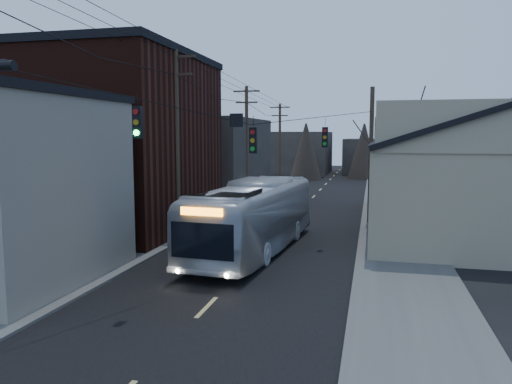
# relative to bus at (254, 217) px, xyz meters

# --- Properties ---
(road_surface) EXTENTS (9.00, 110.00, 0.02)m
(road_surface) POSITION_rel_bus_xyz_m (0.31, 14.05, -1.68)
(road_surface) COLOR black
(road_surface) RESTS_ON ground
(sidewalk_left) EXTENTS (4.00, 110.00, 0.12)m
(sidewalk_left) POSITION_rel_bus_xyz_m (-6.19, 14.05, -1.63)
(sidewalk_left) COLOR #474744
(sidewalk_left) RESTS_ON ground
(sidewalk_right) EXTENTS (4.00, 110.00, 0.12)m
(sidewalk_right) POSITION_rel_bus_xyz_m (6.81, 14.05, -1.63)
(sidewalk_right) COLOR #474744
(sidewalk_right) RESTS_ON ground
(building_brick) EXTENTS (10.00, 12.00, 10.00)m
(building_brick) POSITION_rel_bus_xyz_m (-9.69, 4.05, 3.31)
(building_brick) COLOR black
(building_brick) RESTS_ON ground
(building_left_far) EXTENTS (9.00, 14.00, 7.00)m
(building_left_far) POSITION_rel_bus_xyz_m (-9.19, 20.05, 1.81)
(building_left_far) COLOR #302A26
(building_left_far) RESTS_ON ground
(warehouse) EXTENTS (16.16, 20.60, 7.73)m
(warehouse) POSITION_rel_bus_xyz_m (13.31, 9.05, 1.01)
(warehouse) COLOR gray
(warehouse) RESTS_ON ground
(building_far_left) EXTENTS (10.00, 12.00, 6.00)m
(building_far_left) POSITION_rel_bus_xyz_m (-5.69, 49.05, 1.31)
(building_far_left) COLOR #302A26
(building_far_left) RESTS_ON ground
(building_far_right) EXTENTS (12.00, 14.00, 5.00)m
(building_far_right) POSITION_rel_bus_xyz_m (7.31, 54.05, 0.81)
(building_far_right) COLOR #302A26
(building_far_right) RESTS_ON ground
(bare_tree) EXTENTS (0.40, 0.40, 7.20)m
(bare_tree) POSITION_rel_bus_xyz_m (6.81, 4.05, 1.91)
(bare_tree) COLOR black
(bare_tree) RESTS_ON ground
(utility_lines) EXTENTS (11.24, 45.28, 10.50)m
(utility_lines) POSITION_rel_bus_xyz_m (-2.81, 8.19, 3.26)
(utility_lines) COLOR #382B1E
(utility_lines) RESTS_ON ground
(bus) EXTENTS (3.89, 12.34, 3.38)m
(bus) POSITION_rel_bus_xyz_m (0.00, 0.00, 0.00)
(bus) COLOR #AFB4BC
(bus) RESTS_ON ground
(parked_car) EXTENTS (2.02, 4.49, 1.43)m
(parked_car) POSITION_rel_bus_xyz_m (-3.99, 15.04, -0.98)
(parked_car) COLOR #ABAEB3
(parked_car) RESTS_ON ground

